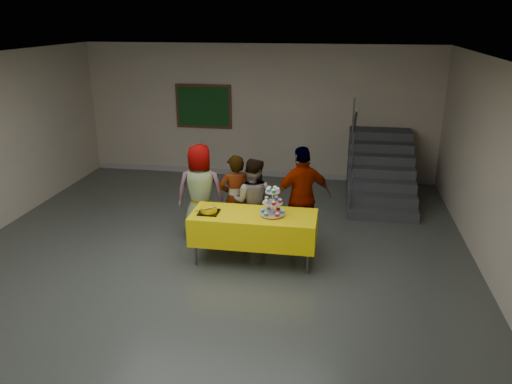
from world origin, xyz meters
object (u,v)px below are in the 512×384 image
at_px(schoolchild_a, 200,192).
at_px(noticeboard, 204,106).
at_px(schoolchild_b, 235,199).
at_px(staircase, 379,172).
at_px(schoolchild_c, 253,202).
at_px(bear_cake, 209,209).
at_px(schoolchild_d, 302,198).
at_px(bake_table, 254,227).
at_px(cupcake_stand, 272,204).

xyz_separation_m(schoolchild_a, noticeboard, (-0.88, 3.53, 0.79)).
bearing_deg(noticeboard, schoolchild_b, -67.47).
height_order(schoolchild_b, staircase, staircase).
xyz_separation_m(schoolchild_a, schoolchild_c, (0.89, -0.07, -0.09)).
bearing_deg(schoolchild_b, bear_cake, 48.58).
distance_m(schoolchild_c, staircase, 3.54).
bearing_deg(bear_cake, schoolchild_d, 28.13).
bearing_deg(schoolchild_b, bake_table, 98.87).
bearing_deg(bear_cake, schoolchild_c, 52.00).
bearing_deg(staircase, schoolchild_c, -128.44).
bearing_deg(schoolchild_d, staircase, -141.33).
distance_m(schoolchild_c, schoolchild_d, 0.81).
distance_m(cupcake_stand, noticeboard, 4.81).
xyz_separation_m(bake_table, bear_cake, (-0.67, -0.06, 0.27)).
bearing_deg(noticeboard, schoolchild_a, -76.00).
height_order(schoolchild_b, noticeboard, noticeboard).
relative_size(bake_table, schoolchild_a, 1.16).
relative_size(schoolchild_c, noticeboard, 1.11).
xyz_separation_m(schoolchild_c, staircase, (2.20, 2.77, -0.24)).
relative_size(schoolchild_a, schoolchild_b, 1.10).
height_order(schoolchild_a, staircase, staircase).
relative_size(bear_cake, schoolchild_c, 0.25).
height_order(bake_table, bear_cake, bear_cake).
bearing_deg(noticeboard, schoolchild_c, -63.79).
bearing_deg(schoolchild_d, bear_cake, 3.74).
relative_size(schoolchild_c, schoolchild_d, 0.87).
bearing_deg(schoolchild_c, schoolchild_a, -1.21).
bearing_deg(schoolchild_b, staircase, -155.65).
bearing_deg(schoolchild_b, schoolchild_a, -25.20).
distance_m(bake_table, schoolchild_c, 0.67).
bearing_deg(schoolchild_a, bake_table, 137.78).
bearing_deg(schoolchild_a, schoolchild_d, 170.81).
height_order(bake_table, schoolchild_b, schoolchild_b).
bearing_deg(schoolchild_b, schoolchild_c, 147.74).
height_order(schoolchild_c, noticeboard, noticeboard).
height_order(bear_cake, schoolchild_b, schoolchild_b).
bearing_deg(bear_cake, schoolchild_b, 71.68).
distance_m(bake_table, cupcake_stand, 0.49).
relative_size(bake_table, bear_cake, 5.25).
relative_size(cupcake_stand, schoolchild_c, 0.31).
bearing_deg(cupcake_stand, schoolchild_c, 122.68).
bearing_deg(cupcake_stand, schoolchild_a, 151.47).
bearing_deg(bear_cake, bake_table, 5.34).
relative_size(schoolchild_b, staircase, 0.62).
xyz_separation_m(bear_cake, schoolchild_b, (0.25, 0.75, -0.09)).
height_order(schoolchild_a, noticeboard, noticeboard).
height_order(bear_cake, staircase, staircase).
xyz_separation_m(schoolchild_c, schoolchild_d, (0.80, 0.02, 0.11)).
bearing_deg(schoolchild_d, schoolchild_c, -22.86).
bearing_deg(cupcake_stand, bake_table, 179.68).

